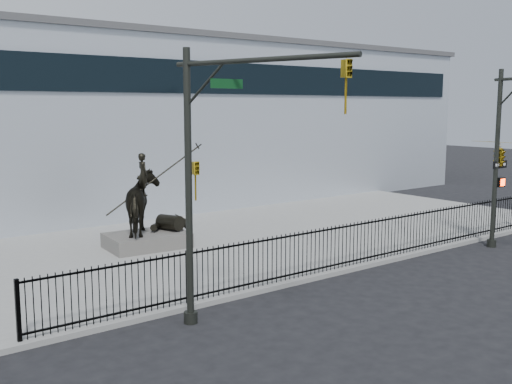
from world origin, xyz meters
TOP-DOWN VIEW (x-y plane):
  - ground at (0.00, 0.00)m, footprint 120.00×120.00m
  - plaza at (0.00, 7.00)m, footprint 30.00×12.00m
  - building at (0.00, 20.00)m, footprint 44.00×14.00m
  - picket_fence at (0.00, 1.25)m, footprint 22.10×0.10m
  - statue_plinth at (-4.29, 7.91)m, footprint 3.16×2.29m
  - equestrian_statue at (-4.24, 7.91)m, footprint 3.85×2.53m
  - traffic_signal_left at (-6.75, -0.62)m, footprint 1.52×4.84m

SIDE VIEW (x-z plane):
  - ground at x=0.00m, z-range 0.00..0.00m
  - plaza at x=0.00m, z-range 0.00..0.15m
  - statue_plinth at x=-4.29m, z-range 0.15..0.71m
  - picket_fence at x=0.00m, z-range 0.15..1.65m
  - equestrian_statue at x=-4.24m, z-range 0.26..3.53m
  - traffic_signal_left at x=-6.75m, z-range 0.53..7.53m
  - building at x=0.00m, z-range 0.00..9.00m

